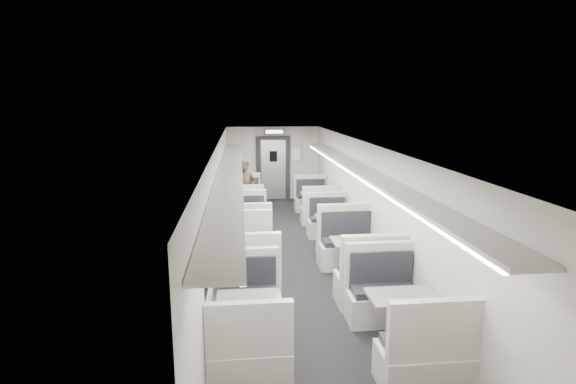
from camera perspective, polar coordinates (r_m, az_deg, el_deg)
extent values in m
cube|color=black|center=(9.28, 0.89, -9.25)|extent=(3.00, 12.00, 0.12)
cube|color=silver|center=(8.71, 0.94, 6.44)|extent=(3.00, 12.00, 0.12)
cube|color=beige|center=(14.85, -1.92, 3.68)|extent=(3.00, 0.12, 2.40)
cube|color=beige|center=(8.87, -9.15, -1.88)|extent=(0.12, 12.00, 2.40)
cube|color=beige|center=(9.23, 10.57, -1.39)|extent=(0.12, 12.00, 2.40)
cube|color=beige|center=(11.94, -5.59, -3.15)|extent=(1.02, 0.57, 0.43)
cube|color=black|center=(11.90, -5.62, -1.87)|extent=(0.91, 0.45, 0.10)
cube|color=beige|center=(11.61, -5.64, -0.75)|extent=(1.02, 0.12, 0.68)
cube|color=beige|center=(13.40, -5.66, -1.52)|extent=(1.02, 0.57, 0.43)
cube|color=black|center=(13.32, -5.68, -0.43)|extent=(0.91, 0.45, 0.10)
cube|color=beige|center=(13.49, -5.71, 0.98)|extent=(1.02, 0.12, 0.68)
cylinder|color=silver|center=(12.64, -5.64, -1.77)|extent=(0.10, 0.10, 0.67)
cylinder|color=silver|center=(12.72, -5.61, -3.17)|extent=(0.35, 0.35, 0.03)
cube|color=gray|center=(12.56, -5.67, -0.12)|extent=(0.85, 0.58, 0.04)
cube|color=beige|center=(9.20, -5.42, -7.60)|extent=(1.06, 0.59, 0.45)
cube|color=black|center=(9.15, -5.45, -5.90)|extent=(0.94, 0.47, 0.10)
cube|color=beige|center=(8.82, -5.47, -4.51)|extent=(1.06, 0.12, 0.70)
cube|color=beige|center=(10.69, -5.53, -4.85)|extent=(1.06, 0.59, 0.45)
cube|color=black|center=(10.59, -5.55, -3.46)|extent=(0.94, 0.47, 0.10)
cube|color=beige|center=(10.76, -5.60, -1.58)|extent=(1.06, 0.12, 0.70)
cylinder|color=silver|center=(9.91, -5.49, -5.46)|extent=(0.10, 0.10, 0.69)
cylinder|color=silver|center=(10.01, -5.45, -7.27)|extent=(0.36, 0.36, 0.03)
cube|color=gray|center=(9.80, -5.53, -3.30)|extent=(0.88, 0.60, 0.04)
cube|color=beige|center=(7.62, -5.25, -11.72)|extent=(1.11, 0.62, 0.47)
cube|color=black|center=(7.54, -5.29, -9.62)|extent=(0.98, 0.49, 0.10)
cube|color=beige|center=(7.19, -5.31, -8.03)|extent=(1.11, 0.13, 0.73)
cube|color=beige|center=(9.13, -5.41, -7.69)|extent=(1.11, 0.62, 0.47)
cube|color=black|center=(9.01, -5.44, -6.03)|extent=(0.98, 0.49, 0.10)
cube|color=beige|center=(9.17, -5.50, -3.68)|extent=(1.11, 0.13, 0.73)
cylinder|color=silver|center=(8.33, -5.36, -8.71)|extent=(0.10, 0.10, 0.72)
cylinder|color=silver|center=(8.45, -5.31, -10.91)|extent=(0.38, 0.38, 0.03)
cube|color=gray|center=(8.20, -5.41, -6.08)|extent=(0.92, 0.63, 0.04)
cube|color=beige|center=(5.68, -4.87, -20.75)|extent=(0.99, 0.55, 0.42)
cube|color=black|center=(5.57, -4.93, -18.37)|extent=(0.87, 0.44, 0.09)
cube|color=beige|center=(5.23, -4.93, -16.97)|extent=(0.99, 0.11, 0.65)
cube|color=beige|center=(6.95, -5.15, -14.35)|extent=(0.99, 0.55, 0.42)
cube|color=black|center=(6.81, -5.18, -12.52)|extent=(0.87, 0.44, 0.09)
cube|color=beige|center=(6.92, -5.26, -9.64)|extent=(0.99, 0.11, 0.65)
cylinder|color=silver|center=(6.25, -5.04, -16.33)|extent=(0.09, 0.09, 0.64)
cylinder|color=silver|center=(6.40, -4.99, -18.76)|extent=(0.33, 0.33, 0.03)
cube|color=gray|center=(6.09, -5.11, -13.35)|extent=(0.82, 0.56, 0.04)
cube|color=beige|center=(12.06, 3.97, -3.03)|extent=(0.97, 0.54, 0.41)
cube|color=black|center=(12.02, 3.97, -1.84)|extent=(0.86, 0.43, 0.09)
cube|color=beige|center=(11.75, 4.17, -0.79)|extent=(0.97, 0.11, 0.64)
cube|color=beige|center=(13.42, 2.92, -1.51)|extent=(0.97, 0.54, 0.41)
cube|color=black|center=(13.34, 2.95, -0.48)|extent=(0.86, 0.43, 0.09)
cube|color=beige|center=(13.50, 2.82, 0.85)|extent=(0.97, 0.11, 0.64)
cylinder|color=silver|center=(12.71, 3.43, -1.75)|extent=(0.09, 0.09, 0.63)
cylinder|color=silver|center=(12.78, 3.41, -3.06)|extent=(0.33, 0.33, 0.03)
cube|color=gray|center=(12.63, 3.44, -0.20)|extent=(0.80, 0.55, 0.04)
cube|color=beige|center=(9.58, 6.70, -6.95)|extent=(0.98, 0.54, 0.41)
cube|color=black|center=(9.53, 6.70, -5.46)|extent=(0.87, 0.43, 0.09)
cube|color=beige|center=(9.24, 7.05, -4.23)|extent=(0.98, 0.11, 0.64)
cube|color=beige|center=(10.93, 5.06, -4.59)|extent=(0.98, 0.54, 0.41)
cube|color=black|center=(10.83, 5.11, -3.34)|extent=(0.87, 0.43, 0.09)
cube|color=beige|center=(10.98, 4.91, -1.65)|extent=(0.98, 0.11, 0.64)
cylinder|color=silver|center=(10.22, 5.84, -5.10)|extent=(0.09, 0.09, 0.63)
cylinder|color=silver|center=(10.31, 5.80, -6.72)|extent=(0.33, 0.33, 0.03)
cube|color=gray|center=(10.12, 5.88, -3.18)|extent=(0.81, 0.55, 0.04)
cube|color=beige|center=(7.58, 10.44, -11.97)|extent=(1.12, 0.62, 0.48)
cube|color=black|center=(7.49, 10.46, -9.83)|extent=(1.00, 0.50, 0.11)
cube|color=beige|center=(7.15, 11.14, -8.20)|extent=(1.12, 0.13, 0.74)
cube|color=beige|center=(9.06, 7.49, -7.88)|extent=(1.12, 0.62, 0.48)
cube|color=black|center=(8.94, 7.59, -6.18)|extent=(1.00, 0.50, 0.11)
cube|color=beige|center=(9.09, 7.26, -3.78)|extent=(1.12, 0.13, 0.74)
cylinder|color=silver|center=(8.27, 8.85, -8.92)|extent=(0.11, 0.11, 0.73)
cylinder|color=silver|center=(8.39, 8.78, -11.16)|extent=(0.38, 0.38, 0.03)
cube|color=gray|center=(8.13, 8.94, -6.23)|extent=(0.93, 0.64, 0.04)
cube|color=beige|center=(5.77, 16.93, -20.48)|extent=(1.07, 0.59, 0.45)
cube|color=black|center=(5.65, 16.98, -17.94)|extent=(0.95, 0.47, 0.10)
cube|color=beige|center=(5.31, 18.25, -16.34)|extent=(1.07, 0.12, 0.70)
cube|color=beige|center=(7.05, 11.87, -13.99)|extent=(1.07, 0.59, 0.45)
cube|color=black|center=(6.91, 12.04, -12.02)|extent=(0.95, 0.47, 0.10)
cube|color=beige|center=(7.02, 11.53, -8.97)|extent=(1.07, 0.12, 0.70)
cylinder|color=silver|center=(6.34, 14.16, -15.96)|extent=(0.10, 0.10, 0.69)
cylinder|color=silver|center=(6.50, 14.01, -18.57)|extent=(0.36, 0.36, 0.03)
cube|color=gray|center=(6.17, 14.34, -12.77)|extent=(0.89, 0.60, 0.04)
imported|color=black|center=(12.12, -5.48, 0.11)|extent=(0.65, 0.46, 1.68)
cube|color=black|center=(12.17, -8.02, 2.53)|extent=(0.02, 1.18, 0.84)
cube|color=black|center=(10.00, -8.42, 0.56)|extent=(0.02, 1.18, 0.84)
cube|color=black|center=(7.86, -9.03, -2.49)|extent=(0.02, 1.18, 0.84)
cube|color=black|center=(5.75, -10.12, -7.80)|extent=(0.02, 1.18, 0.84)
cube|color=beige|center=(8.42, -7.37, 2.46)|extent=(0.46, 10.40, 0.05)
cube|color=white|center=(8.43, -6.00, 2.15)|extent=(0.05, 10.20, 0.04)
cube|color=beige|center=(8.73, 9.41, 2.72)|extent=(0.46, 10.40, 0.05)
cube|color=white|center=(8.69, 8.13, 2.38)|extent=(0.05, 10.20, 0.04)
cube|color=black|center=(14.76, -1.88, 3.04)|extent=(1.10, 0.10, 2.10)
cube|color=silver|center=(14.73, -1.87, 2.83)|extent=(0.80, 0.05, 1.95)
cube|color=black|center=(14.63, -1.87, 4.54)|extent=(0.25, 0.02, 0.35)
cube|color=black|center=(14.14, -1.77, 7.68)|extent=(0.62, 0.10, 0.16)
cube|color=white|center=(14.08, -1.75, 7.66)|extent=(0.54, 0.02, 0.10)
cube|color=white|center=(14.75, 1.03, 4.80)|extent=(0.32, 0.02, 0.40)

